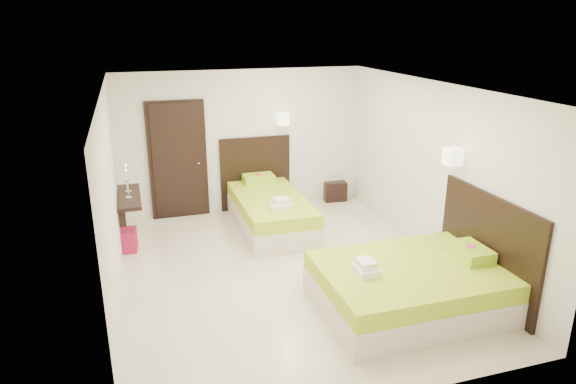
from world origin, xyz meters
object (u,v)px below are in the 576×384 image
object	(u,v)px
nightstand	(334,190)
ottoman	(125,240)
bed_single	(270,209)
bed_double	(415,284)

from	to	relation	value
nightstand	ottoman	size ratio (longest dim) A/B	1.27
bed_single	ottoman	bearing A→B (deg)	-173.41
bed_single	ottoman	size ratio (longest dim) A/B	6.49
bed_double	ottoman	world-z (taller)	bed_double
bed_single	nightstand	distance (m)	1.89
bed_single	nightstand	xyz separation A→B (m)	(1.60, 1.00, -0.14)
bed_single	bed_double	world-z (taller)	bed_single
bed_double	ottoman	bearing A→B (deg)	140.46
bed_single	ottoman	distance (m)	2.42
nightstand	bed_single	bearing A→B (deg)	-142.95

